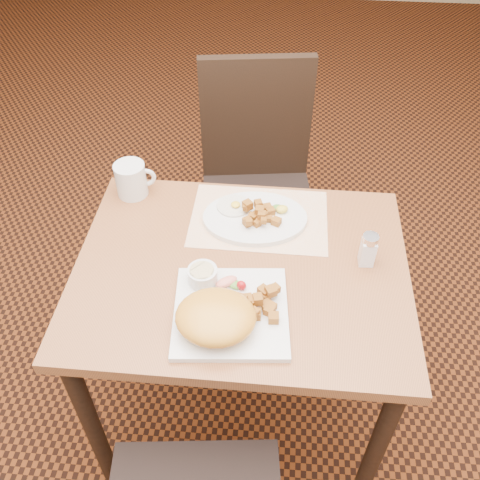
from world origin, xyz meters
name	(u,v)px	position (x,y,z in m)	size (l,w,h in m)	color
ground	(241,404)	(0.00, 0.00, 0.00)	(8.00, 8.00, 0.00)	black
table	(241,293)	(0.00, 0.00, 0.64)	(0.90, 0.70, 0.75)	#9C5930
chair_far	(257,176)	(0.00, 0.67, 0.54)	(0.48, 0.48, 0.97)	black
placemat	(259,218)	(0.04, 0.20, 0.75)	(0.40, 0.28, 0.00)	white
plate_square	(231,312)	(-0.01, -0.16, 0.76)	(0.28, 0.28, 0.02)	silver
plate_oval	(255,218)	(0.02, 0.19, 0.76)	(0.30, 0.23, 0.02)	silver
hollandaise_mound	(215,317)	(-0.04, -0.21, 0.80)	(0.20, 0.17, 0.07)	gold
ramekin	(203,275)	(-0.09, -0.07, 0.79)	(0.08, 0.08, 0.04)	silver
garnish_sq	(232,283)	(-0.02, -0.08, 0.78)	(0.09, 0.06, 0.03)	#387223
fried_egg	(234,206)	(-0.04, 0.22, 0.77)	(0.10, 0.10, 0.02)	white
garnish_ov	(281,209)	(0.10, 0.21, 0.78)	(0.06, 0.05, 0.02)	#387223
salt_shaker	(368,249)	(0.33, 0.05, 0.80)	(0.04, 0.04, 0.10)	white
coffee_mug	(132,180)	(-0.36, 0.28, 0.80)	(0.12, 0.09, 0.11)	silver
home_fries_sq	(262,303)	(0.06, -0.15, 0.78)	(0.11, 0.11, 0.04)	#A8621B
home_fries_ov	(259,214)	(0.04, 0.18, 0.79)	(0.12, 0.11, 0.04)	#A8621B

